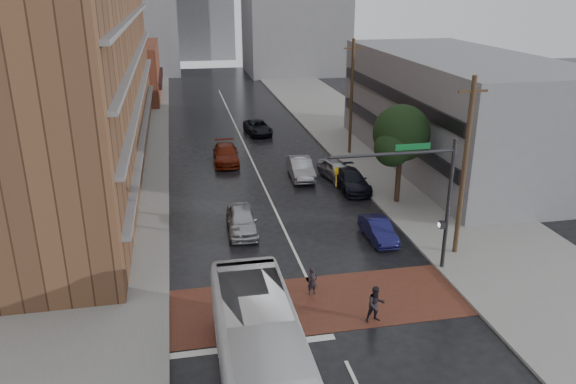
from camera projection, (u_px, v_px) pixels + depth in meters
name	position (u px, v px, depth m)	size (l,w,h in m)	color
ground	(321.00, 308.00, 26.37)	(160.00, 160.00, 0.00)	black
crosswalk	(318.00, 303.00, 26.82)	(14.00, 5.00, 0.02)	brown
sidewalk_west	(114.00, 163.00, 47.17)	(9.00, 90.00, 0.15)	gray
sidewalk_east	(374.00, 148.00, 51.41)	(9.00, 90.00, 0.15)	gray
storefront_west	(127.00, 72.00, 72.50)	(8.00, 16.00, 7.00)	brown
building_east	(455.00, 110.00, 46.18)	(11.00, 26.00, 9.00)	gray
street_tree	(401.00, 137.00, 37.32)	(4.20, 4.10, 6.90)	#332319
signal_mast	(424.00, 188.00, 28.08)	(6.50, 0.30, 7.20)	#2D2D33
utility_pole_near	(464.00, 167.00, 29.85)	(1.60, 0.26, 10.00)	#473321
utility_pole_far	(351.00, 97.00, 48.21)	(1.60, 0.26, 10.00)	#473321
transit_bus	(265.00, 371.00, 19.49)	(2.88, 12.31, 3.43)	silver
pedestrian_a	(313.00, 281.00, 27.31)	(0.53, 0.35, 1.44)	black
pedestrian_b	(376.00, 304.00, 25.07)	(0.85, 0.66, 1.75)	black
car_travel_a	(242.00, 220.00, 34.19)	(1.80, 4.48, 1.53)	#A8ABB0
car_travel_b	(301.00, 168.00, 43.74)	(1.66, 4.75, 1.57)	#9B9CA2
car_travel_c	(226.00, 154.00, 47.38)	(2.09, 5.14, 1.49)	maroon
suv_travel	(258.00, 127.00, 56.46)	(2.22, 4.81, 1.34)	black
car_parked_near	(378.00, 230.00, 33.21)	(1.33, 3.80, 1.25)	#121241
car_parked_mid	(351.00, 180.00, 41.28)	(1.98, 4.87, 1.41)	black
car_parked_far	(337.00, 170.00, 43.43)	(1.75, 4.35, 1.48)	#B1B2BA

